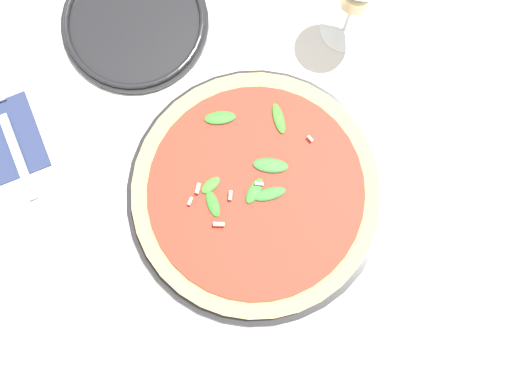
% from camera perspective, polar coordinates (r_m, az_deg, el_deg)
% --- Properties ---
extents(ground_plane, '(6.00, 6.00, 0.00)m').
position_cam_1_polar(ground_plane, '(0.82, -3.76, -0.21)').
color(ground_plane, silver).
extents(pizza_arugula_main, '(0.35, 0.35, 0.05)m').
position_cam_1_polar(pizza_arugula_main, '(0.80, -0.01, -0.13)').
color(pizza_arugula_main, black).
rests_on(pizza_arugula_main, ground_plane).
extents(napkin, '(0.13, 0.11, 0.01)m').
position_cam_1_polar(napkin, '(0.90, -22.23, 4.82)').
color(napkin, navy).
rests_on(napkin, ground_plane).
extents(fork, '(0.20, 0.08, 0.00)m').
position_cam_1_polar(fork, '(0.89, -22.50, 5.32)').
color(fork, silver).
rests_on(fork, ground_plane).
extents(side_plate_white, '(0.21, 0.21, 0.02)m').
position_cam_1_polar(side_plate_white, '(0.90, -11.47, 15.55)').
color(side_plate_white, black).
rests_on(side_plate_white, ground_plane).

